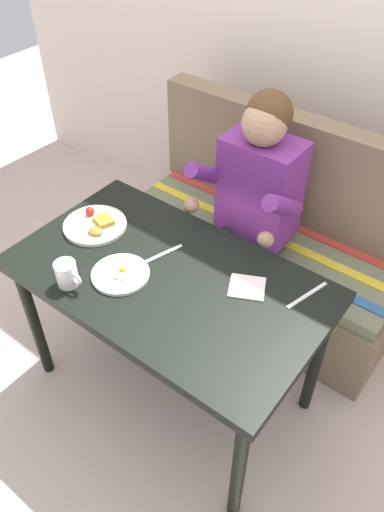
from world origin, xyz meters
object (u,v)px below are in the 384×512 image
Objects in this scene: knife at (307,295)px; table at (168,291)px; person at (251,199)px; coffee_mug at (67,274)px; napkin at (247,287)px; plate_eggs at (121,274)px; fork at (164,254)px; plate_breakfast at (96,224)px; couch at (264,248)px.

table is at bearing -139.06° from knife.
table is 0.99× the size of person.
coffee_mug is 0.91× the size of napkin.
coffee_mug is (-0.12, -0.15, 0.04)m from plate_eggs.
plate_eggs is 0.20m from fork.
coffee_mug is (-0.25, -0.84, 0.04)m from person.
table is 10.17× the size of coffee_mug.
fork is at bearing -99.08° from person.
plate_eggs is at bearing -27.74° from plate_breakfast.
napkin is (0.28, -0.46, -0.01)m from person.
person reaches higher than couch.
couch is 8.47× the size of fork.
couch reaches higher than table.
knife is at bearing -37.77° from person.
napkin is (0.41, 0.24, -0.01)m from plate_eggs.
fork is at bearing -150.50° from knife.
coffee_mug is at bearing -131.43° from knife.
couch reaches higher than fork.
coffee_mug reaches higher than napkin.
napkin is (0.69, 0.09, -0.01)m from plate_breakfast.
plate_eggs is 1.85× the size of coffee_mug.
couch reaches higher than plate_eggs.
fork is at bearing 62.90° from coffee_mug.
plate_eggs is 0.20m from coffee_mug.
fork is 0.57m from knife.
coffee_mug is (-0.26, -1.02, 0.45)m from couch.
person reaches higher than napkin.
napkin is (0.27, -0.64, 0.40)m from couch.
knife is at bearing 26.80° from napkin.
plate_eggs is at bearing -150.19° from napkin.
fork and knife have the same top height.
couch is at bearing 59.66° from plate_breakfast.
plate_eggs is 1.69× the size of napkin.
couch is 1.14m from coffee_mug.
knife is (0.72, 0.48, -0.05)m from coffee_mug.
plate_breakfast is 1.31× the size of knife.
couch is 1.19× the size of person.
fork is (-0.09, 0.08, 0.08)m from table.
table is 0.20m from plate_eggs.
couch is at bearing 80.93° from plate_eggs.
plate_breakfast is 0.32m from plate_eggs.
knife is (0.46, 0.22, 0.08)m from table.
napkin is at bearing 29.81° from plate_eggs.
coffee_mug is at bearing -104.33° from couch.
couch is 7.20× the size of knife.
table is 9.30× the size of napkin.
person is 0.71m from plate_eggs.
couch reaches higher than plate_breakfast.
person is 7.13× the size of fork.
plate_breakfast is 0.70m from napkin.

